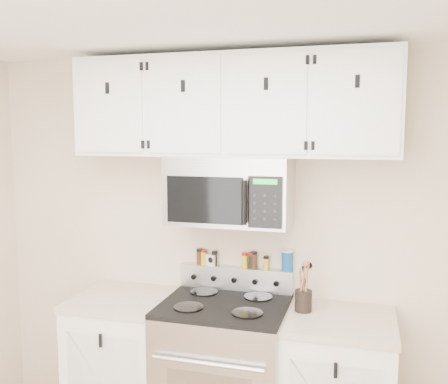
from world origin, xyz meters
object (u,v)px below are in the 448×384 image
object	(u,v)px
microwave	(230,190)
utensil_crock	(303,299)
salt_canister	(287,261)
range	(224,374)

from	to	relation	value
microwave	utensil_crock	bearing A→B (deg)	-7.45
microwave	salt_canister	distance (m)	0.59
utensil_crock	salt_canister	size ratio (longest dim) A/B	2.22
range	utensil_crock	xyz separation A→B (m)	(0.47, 0.06, 0.51)
range	microwave	size ratio (longest dim) A/B	1.45
salt_canister	range	bearing A→B (deg)	-140.30
range	salt_canister	bearing A→B (deg)	39.70
range	microwave	distance (m)	1.15
range	microwave	xyz separation A→B (m)	(0.00, 0.13, 1.14)
microwave	utensil_crock	xyz separation A→B (m)	(0.47, -0.06, -0.63)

